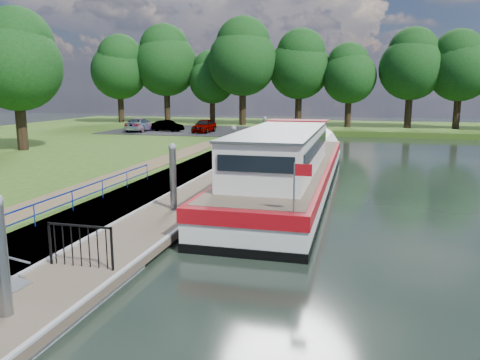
% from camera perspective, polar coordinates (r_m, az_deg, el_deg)
% --- Properties ---
extents(ground, '(160.00, 160.00, 0.00)m').
position_cam_1_polar(ground, '(11.58, -24.68, -15.38)').
color(ground, black).
rests_on(ground, ground).
extents(bank_edge, '(1.10, 90.00, 0.78)m').
position_cam_1_polar(bank_edge, '(25.20, -7.86, 0.44)').
color(bank_edge, '#473D2D').
rests_on(bank_edge, ground).
extents(far_bank, '(60.00, 18.00, 0.60)m').
position_cam_1_polar(far_bank, '(60.34, 19.22, 5.94)').
color(far_bank, '#305117').
rests_on(far_bank, ground).
extents(footpath, '(1.60, 40.00, 0.05)m').
position_cam_1_polar(footpath, '(19.93, -20.44, -1.74)').
color(footpath, brown).
rests_on(footpath, riverbank).
extents(carpark, '(14.00, 12.00, 0.06)m').
position_cam_1_polar(carpark, '(49.45, -6.98, 6.08)').
color(carpark, black).
rests_on(carpark, riverbank).
extents(blue_fence, '(0.04, 18.04, 0.72)m').
position_cam_1_polar(blue_fence, '(14.99, -26.16, -4.21)').
color(blue_fence, '#0C2DBF').
rests_on(blue_fence, riverbank).
extents(pontoon, '(2.50, 30.00, 0.56)m').
position_cam_1_polar(pontoon, '(22.53, -3.73, -1.26)').
color(pontoon, brown).
rests_on(pontoon, ground).
extents(mooring_piles, '(0.30, 27.30, 3.55)m').
position_cam_1_polar(mooring_piles, '(22.33, -3.76, 1.49)').
color(mooring_piles, gray).
rests_on(mooring_piles, ground).
extents(gate_panel, '(1.85, 0.05, 1.15)m').
position_cam_1_polar(gate_panel, '(12.80, -18.92, -6.90)').
color(gate_panel, black).
rests_on(gate_panel, ground).
extents(barge, '(4.36, 21.15, 4.78)m').
position_cam_1_polar(barge, '(23.77, 6.24, 1.56)').
color(barge, black).
rests_on(barge, ground).
extents(horizon_trees, '(54.38, 10.03, 12.87)m').
position_cam_1_polar(horizon_trees, '(57.33, 5.93, 13.91)').
color(horizon_trees, '#332316').
rests_on(horizon_trees, ground).
extents(bank_tree_a, '(6.12, 6.12, 9.72)m').
position_cam_1_polar(bank_tree_a, '(36.20, -25.59, 13.21)').
color(bank_tree_a, '#332316').
rests_on(bank_tree_a, riverbank).
extents(car_a, '(1.60, 3.88, 1.32)m').
position_cam_1_polar(car_a, '(45.99, -4.39, 6.62)').
color(car_a, '#999999').
rests_on(car_a, carpark).
extents(car_b, '(3.49, 1.92, 1.09)m').
position_cam_1_polar(car_b, '(47.86, -8.81, 6.56)').
color(car_b, '#999999').
rests_on(car_b, carpark).
extents(car_c, '(1.97, 4.56, 1.31)m').
position_cam_1_polar(car_c, '(48.37, -12.08, 6.62)').
color(car_c, '#999999').
rests_on(car_c, carpark).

